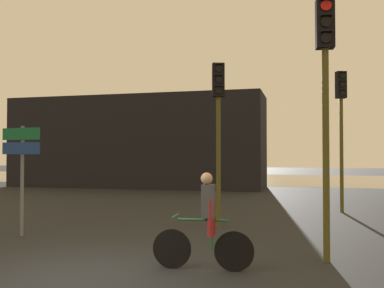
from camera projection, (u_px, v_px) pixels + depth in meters
The scene contains 8 objects.
ground_plane at pixel (77, 282), 6.45m from camera, with size 120.00×120.00×0.00m, color black.
water_strip at pixel (259, 179), 33.76m from camera, with size 80.00×16.00×0.01m, color gray.
distant_building at pixel (137, 142), 25.74m from camera, with size 15.17×4.00×5.34m, color black.
traffic_light_far_right at pixel (341, 115), 14.31m from camera, with size 0.38×0.40×4.71m.
traffic_light_near_right at pixel (325, 79), 7.71m from camera, with size 0.34×0.36×4.74m.
traffic_light_center at pixel (218, 113), 11.45m from camera, with size 0.38×0.39×4.37m.
direction_sign_post at pixel (21, 160), 10.06m from camera, with size 1.10×0.18×2.60m.
cyclist at pixel (206, 221), 7.11m from camera, with size 1.71×0.46×1.62m.
Camera 1 is at (3.31, -5.86, 1.92)m, focal length 40.00 mm.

